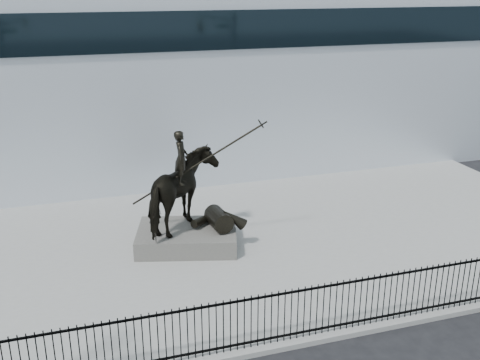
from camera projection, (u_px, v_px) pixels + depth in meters
name	position (u px, v px, depth m)	size (l,w,h in m)	color
plaza	(199.00, 251.00, 19.45)	(30.00, 12.00, 0.15)	#9A9A98
building	(139.00, 69.00, 29.64)	(44.00, 14.00, 9.00)	silver
picket_fence	(252.00, 322.00, 14.01)	(22.10, 0.10, 1.50)	black
statue_plinth	(187.00, 237.00, 19.61)	(3.41, 2.34, 0.64)	#524F4B
equestrian_statue	(187.00, 193.00, 19.05)	(4.23, 3.21, 3.70)	black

